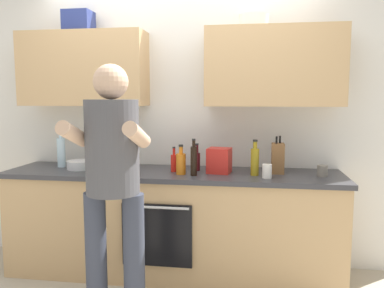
# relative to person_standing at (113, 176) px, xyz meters

# --- Properties ---
(ground_plane) EXTENTS (12.00, 12.00, 0.00)m
(ground_plane) POSITION_rel_person_standing_xyz_m (0.21, 0.84, -1.03)
(ground_plane) COLOR #B2A893
(back_wall_unit) EXTENTS (4.00, 0.38, 2.50)m
(back_wall_unit) POSITION_rel_person_standing_xyz_m (0.21, 1.12, 0.46)
(back_wall_unit) COLOR silver
(back_wall_unit) RESTS_ON ground
(counter) EXTENTS (2.84, 0.67, 0.90)m
(counter) POSITION_rel_person_standing_xyz_m (0.21, 0.84, -0.57)
(counter) COLOR tan
(counter) RESTS_ON ground
(person_standing) EXTENTS (0.49, 0.45, 1.73)m
(person_standing) POSITION_rel_person_standing_xyz_m (0.00, 0.00, 0.00)
(person_standing) COLOR #383D4C
(person_standing) RESTS_ON ground
(bottle_water) EXTENTS (0.07, 0.07, 0.33)m
(bottle_water) POSITION_rel_person_standing_xyz_m (-0.82, 0.91, 0.01)
(bottle_water) COLOR silver
(bottle_water) RESTS_ON counter
(bottle_juice) EXTENTS (0.08, 0.08, 0.24)m
(bottle_juice) POSITION_rel_person_standing_xyz_m (0.31, 0.74, -0.03)
(bottle_juice) COLOR orange
(bottle_juice) RESTS_ON counter
(bottle_wine) EXTENTS (0.06, 0.06, 0.23)m
(bottle_wine) POSITION_rel_person_standing_xyz_m (0.41, 0.92, -0.04)
(bottle_wine) COLOR #471419
(bottle_wine) RESTS_ON counter
(bottle_soy) EXTENTS (0.05, 0.05, 0.30)m
(bottle_soy) POSITION_rel_person_standing_xyz_m (0.42, 0.70, 0.00)
(bottle_soy) COLOR black
(bottle_soy) RESTS_ON counter
(bottle_syrup) EXTENTS (0.07, 0.07, 0.34)m
(bottle_syrup) POSITION_rel_person_standing_xyz_m (-0.14, 0.92, 0.01)
(bottle_syrup) COLOR #8C4C14
(bottle_syrup) RESTS_ON counter
(bottle_oil) EXTENTS (0.07, 0.07, 0.29)m
(bottle_oil) POSITION_rel_person_standing_xyz_m (0.90, 0.79, -0.01)
(bottle_oil) COLOR olive
(bottle_oil) RESTS_ON counter
(bottle_hotsauce) EXTENTS (0.05, 0.05, 0.21)m
(bottle_hotsauce) POSITION_rel_person_standing_xyz_m (0.23, 0.84, -0.05)
(bottle_hotsauce) COLOR red
(bottle_hotsauce) RESTS_ON counter
(bottle_soda) EXTENTS (0.05, 0.05, 0.26)m
(bottle_soda) POSITION_rel_person_standing_xyz_m (-0.43, 0.67, -0.02)
(bottle_soda) COLOR #198C33
(bottle_soda) RESTS_ON counter
(cup_stoneware) EXTENTS (0.08, 0.08, 0.09)m
(cup_stoneware) POSITION_rel_person_standing_xyz_m (1.43, 0.82, -0.08)
(cup_stoneware) COLOR slate
(cup_stoneware) RESTS_ON counter
(cup_ceramic) EXTENTS (0.08, 0.08, 0.11)m
(cup_ceramic) POSITION_rel_person_standing_xyz_m (0.26, 0.98, -0.07)
(cup_ceramic) COLOR #BF4C47
(cup_ceramic) RESTS_ON counter
(cup_coffee) EXTENTS (0.07, 0.07, 0.11)m
(cup_coffee) POSITION_rel_person_standing_xyz_m (1.00, 0.69, -0.07)
(cup_coffee) COLOR white
(cup_coffee) RESTS_ON counter
(mixing_bowl) EXTENTS (0.23, 0.23, 0.07)m
(mixing_bowl) POSITION_rel_person_standing_xyz_m (-0.61, 0.84, -0.09)
(mixing_bowl) COLOR silver
(mixing_bowl) RESTS_ON counter
(knife_block) EXTENTS (0.10, 0.14, 0.31)m
(knife_block) POSITION_rel_person_standing_xyz_m (1.09, 0.91, -0.00)
(knife_block) COLOR brown
(knife_block) RESTS_ON counter
(grocery_bag_crisps) EXTENTS (0.21, 0.20, 0.21)m
(grocery_bag_crisps) POSITION_rel_person_standing_xyz_m (0.61, 0.85, -0.02)
(grocery_bag_crisps) COLOR red
(grocery_bag_crisps) RESTS_ON counter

